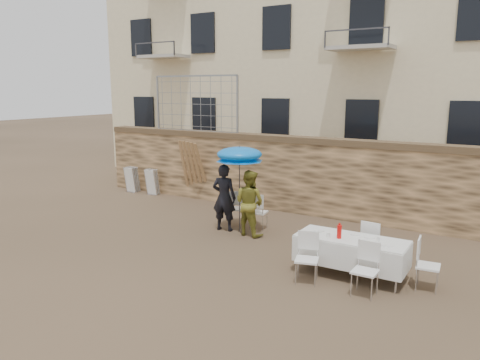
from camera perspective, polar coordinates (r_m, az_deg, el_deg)
The scene contains 17 objects.
ground at distance 10.33m, azimuth -8.39°, elevation -9.45°, with size 80.00×80.00×0.00m, color brown.
stone_wall at distance 14.10m, azimuth 4.54°, elevation 0.84°, with size 13.00×0.50×2.20m, color olive.
chain_link_fence at distance 15.47m, azimuth -5.43°, elevation 9.19°, with size 3.20×0.06×1.80m, color gray, non-canonical shape.
man_suit at distance 11.95m, azimuth -1.95°, elevation -2.15°, with size 0.63×0.41×1.73m, color black.
woman_dress at distance 11.58m, azimuth 1.16°, elevation -2.80°, with size 0.80×0.62×1.64m, color #A39C31.
umbrella at distance 11.63m, azimuth -0.07°, elevation 2.84°, with size 1.18×1.18×2.05m.
couple_chair_left at distance 12.50m, azimuth -0.55°, elevation -3.38°, with size 0.48×0.48×0.96m, color white, non-canonical shape.
couple_chair_right at distance 12.15m, azimuth 2.26°, elevation -3.80°, with size 0.48×0.48×0.96m, color white, non-canonical shape.
banquet_table at distance 9.34m, azimuth 13.44°, elevation -7.13°, with size 2.10×0.85×0.78m.
soda_bottle at distance 9.22m, azimuth 12.01°, elevation -6.19°, with size 0.09×0.09×0.26m, color red.
table_chair_front_left at distance 8.96m, azimuth 8.15°, elevation -9.44°, with size 0.48×0.48×0.96m, color white, non-canonical shape.
table_chair_front_right at distance 8.62m, azimuth 15.00°, elevation -10.56°, with size 0.48×0.48×0.96m, color white, non-canonical shape.
table_chair_back at distance 10.10m, azimuth 15.89°, elevation -7.36°, with size 0.48×0.48×0.96m, color white, non-canonical shape.
table_chair_side at distance 9.22m, azimuth 21.97°, elevation -9.55°, with size 0.48×0.48×0.96m, color white, non-canonical shape.
chair_stack_left at distance 16.97m, azimuth -12.73°, elevation 0.16°, with size 0.46×0.40×0.92m, color white, non-canonical shape.
chair_stack_right at distance 16.37m, azimuth -10.46°, elevation -0.15°, with size 0.46×0.32×0.92m, color white, non-canonical shape.
wood_planks at distance 15.32m, azimuth -5.89°, elevation 1.26°, with size 0.70×0.20×2.00m, color #A37749, non-canonical shape.
Camera 1 is at (6.25, -7.39, 3.61)m, focal length 35.00 mm.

